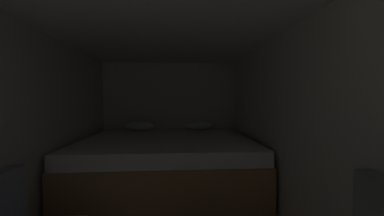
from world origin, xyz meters
name	(u,v)px	position (x,y,z in m)	size (l,w,h in m)	color
wall_back	(170,115)	(0.00, 3.98, 1.02)	(2.68, 0.05, 2.05)	silver
wall_left	(9,134)	(-1.32, 1.65, 1.02)	(0.05, 4.61, 2.05)	silver
wall_right	(300,131)	(1.32, 1.65, 1.02)	(0.05, 4.61, 2.05)	silver
ceiling_slab	(160,16)	(0.00, 1.65, 2.07)	(2.68, 4.61, 0.05)	white
bed	(168,162)	(0.00, 2.94, 0.38)	(2.46, 1.96, 0.92)	#9E7247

